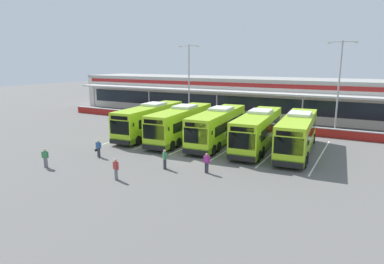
% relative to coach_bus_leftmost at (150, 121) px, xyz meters
% --- Properties ---
extents(ground_plane, '(200.00, 200.00, 0.00)m').
position_rel_coach_bus_leftmost_xyz_m(ground_plane, '(8.48, -5.48, -1.79)').
color(ground_plane, '#605E5B').
extents(terminal_building, '(70.00, 13.00, 6.00)m').
position_rel_coach_bus_leftmost_xyz_m(terminal_building, '(8.48, 21.42, 1.23)').
color(terminal_building, beige).
rests_on(terminal_building, ground).
extents(red_barrier_wall, '(60.00, 0.40, 1.10)m').
position_rel_coach_bus_leftmost_xyz_m(red_barrier_wall, '(8.48, 9.02, -1.23)').
color(red_barrier_wall, maroon).
rests_on(red_barrier_wall, ground).
extents(coach_bus_leftmost, '(3.72, 12.31, 3.78)m').
position_rel_coach_bus_leftmost_xyz_m(coach_bus_leftmost, '(0.00, 0.00, 0.00)').
color(coach_bus_leftmost, '#9ED11E').
rests_on(coach_bus_leftmost, ground).
extents(coach_bus_left_centre, '(3.72, 12.31, 3.78)m').
position_rel_coach_bus_leftmost_xyz_m(coach_bus_left_centre, '(4.29, -0.17, 0.00)').
color(coach_bus_left_centre, '#9ED11E').
rests_on(coach_bus_left_centre, ground).
extents(coach_bus_centre, '(3.72, 12.31, 3.78)m').
position_rel_coach_bus_leftmost_xyz_m(coach_bus_centre, '(8.55, 0.30, 0.00)').
color(coach_bus_centre, '#9ED11E').
rests_on(coach_bus_centre, ground).
extents(coach_bus_right_centre, '(3.72, 12.31, 3.78)m').
position_rel_coach_bus_leftmost_xyz_m(coach_bus_right_centre, '(12.88, 0.43, 0.00)').
color(coach_bus_right_centre, '#9ED11E').
rests_on(coach_bus_right_centre, ground).
extents(coach_bus_rightmost, '(3.72, 12.31, 3.78)m').
position_rel_coach_bus_leftmost_xyz_m(coach_bus_rightmost, '(16.73, 0.57, 0.00)').
color(coach_bus_rightmost, '#9ED11E').
rests_on(coach_bus_rightmost, ground).
extents(bay_stripe_far_west, '(0.14, 13.00, 0.01)m').
position_rel_coach_bus_leftmost_xyz_m(bay_stripe_far_west, '(-2.02, 0.52, -1.78)').
color(bay_stripe_far_west, silver).
rests_on(bay_stripe_far_west, ground).
extents(bay_stripe_west, '(0.14, 13.00, 0.01)m').
position_rel_coach_bus_leftmost_xyz_m(bay_stripe_west, '(2.18, 0.52, -1.78)').
color(bay_stripe_west, silver).
rests_on(bay_stripe_west, ground).
extents(bay_stripe_mid_west, '(0.14, 13.00, 0.01)m').
position_rel_coach_bus_leftmost_xyz_m(bay_stripe_mid_west, '(6.38, 0.52, -1.78)').
color(bay_stripe_mid_west, silver).
rests_on(bay_stripe_mid_west, ground).
extents(bay_stripe_centre, '(0.14, 13.00, 0.01)m').
position_rel_coach_bus_leftmost_xyz_m(bay_stripe_centre, '(10.58, 0.52, -1.78)').
color(bay_stripe_centre, silver).
rests_on(bay_stripe_centre, ground).
extents(bay_stripe_mid_east, '(0.14, 13.00, 0.01)m').
position_rel_coach_bus_leftmost_xyz_m(bay_stripe_mid_east, '(14.78, 0.52, -1.78)').
color(bay_stripe_mid_east, silver).
rests_on(bay_stripe_mid_east, ground).
extents(bay_stripe_east, '(0.14, 13.00, 0.01)m').
position_rel_coach_bus_leftmost_xyz_m(bay_stripe_east, '(18.98, 0.52, -1.78)').
color(bay_stripe_east, silver).
rests_on(bay_stripe_east, ground).
extents(pedestrian_with_handbag, '(0.64, 0.32, 1.62)m').
position_rel_coach_bus_leftmost_xyz_m(pedestrian_with_handbag, '(1.06, -9.67, -0.93)').
color(pedestrian_with_handbag, '#33333D').
rests_on(pedestrian_with_handbag, ground).
extents(pedestrian_in_dark_coat, '(0.49, 0.39, 1.62)m').
position_rel_coach_bus_leftmost_xyz_m(pedestrian_in_dark_coat, '(-0.57, -14.07, -0.91)').
color(pedestrian_in_dark_coat, slate).
rests_on(pedestrian_in_dark_coat, ground).
extents(pedestrian_child, '(0.54, 0.30, 1.62)m').
position_rel_coach_bus_leftmost_xyz_m(pedestrian_child, '(11.76, -8.95, -0.91)').
color(pedestrian_child, '#33333D').
rests_on(pedestrian_child, ground).
extents(pedestrian_near_bin, '(0.51, 0.41, 1.62)m').
position_rel_coach_bus_leftmost_xyz_m(pedestrian_near_bin, '(8.30, -9.66, -0.91)').
color(pedestrian_near_bin, '#33333D').
rests_on(pedestrian_near_bin, ground).
extents(pedestrian_approaching_bus, '(0.54, 0.33, 1.62)m').
position_rel_coach_bus_leftmost_xyz_m(pedestrian_approaching_bus, '(6.54, -13.54, -0.91)').
color(pedestrian_approaching_bus, slate).
rests_on(pedestrian_approaching_bus, ground).
extents(lamp_post_west, '(3.24, 0.28, 11.00)m').
position_rel_coach_bus_leftmost_xyz_m(lamp_post_west, '(-1.40, 11.89, 4.50)').
color(lamp_post_west, '#9E9EA3').
rests_on(lamp_post_west, ground).
extents(lamp_post_centre, '(3.24, 0.28, 11.00)m').
position_rel_coach_bus_leftmost_xyz_m(lamp_post_centre, '(19.04, 11.64, 4.50)').
color(lamp_post_centre, '#9E9EA3').
rests_on(lamp_post_centre, ground).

